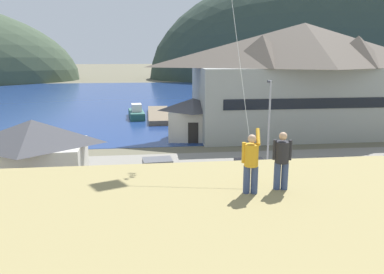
{
  "coord_description": "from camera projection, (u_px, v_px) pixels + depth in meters",
  "views": [
    {
      "loc": [
        -4.53,
        -19.29,
        9.56
      ],
      "look_at": [
        -1.16,
        9.0,
        3.06
      ],
      "focal_mm": 34.89,
      "sensor_mm": 36.0,
      "label": 1
    }
  ],
  "objects": [
    {
      "name": "ground_plane",
      "position": [
        231.0,
        223.0,
        21.33
      ],
      "size": [
        600.0,
        600.0,
        0.0
      ],
      "primitive_type": "plane",
      "color": "#66604C"
    },
    {
      "name": "parking_lot_pad",
      "position": [
        215.0,
        191.0,
        26.15
      ],
      "size": [
        40.0,
        20.0,
        0.1
      ],
      "primitive_type": "cube",
      "color": "gray",
      "rests_on": "ground"
    },
    {
      "name": "bay_water",
      "position": [
        169.0,
        98.0,
        79.41
      ],
      "size": [
        360.0,
        84.0,
        0.03
      ],
      "primitive_type": "cube",
      "color": "navy",
      "rests_on": "ground"
    },
    {
      "name": "far_hill_east_peak",
      "position": [
        337.0,
        77.0,
        145.65
      ],
      "size": [
        145.36,
        68.77,
        82.22
      ],
      "primitive_type": "ellipsoid",
      "color": "#2D3D33",
      "rests_on": "ground"
    },
    {
      "name": "harbor_lodge",
      "position": [
        302.0,
        76.0,
        43.39
      ],
      "size": [
        25.99,
        12.04,
        12.81
      ],
      "color": "#999E99",
      "rests_on": "ground"
    },
    {
      "name": "storage_shed_near_lot",
      "position": [
        35.0,
        152.0,
        26.6
      ],
      "size": [
        7.46,
        5.83,
        4.94
      ],
      "color": "beige",
      "rests_on": "ground"
    },
    {
      "name": "storage_shed_waterside",
      "position": [
        193.0,
        118.0,
        41.38
      ],
      "size": [
        6.23,
        5.04,
        4.63
      ],
      "color": "beige",
      "rests_on": "ground"
    },
    {
      "name": "wharf_dock",
      "position": [
        159.0,
        115.0,
        56.1
      ],
      "size": [
        3.2,
        14.08,
        0.7
      ],
      "color": "#70604C",
      "rests_on": "ground"
    },
    {
      "name": "moored_boat_wharfside",
      "position": [
        136.0,
        113.0,
        55.3
      ],
      "size": [
        2.65,
        6.57,
        2.16
      ],
      "color": "#23564C",
      "rests_on": "ground"
    },
    {
      "name": "moored_boat_outer_mooring",
      "position": [
        186.0,
        116.0,
        52.5
      ],
      "size": [
        3.58,
        8.5,
        2.16
      ],
      "color": "#A8A399",
      "rests_on": "ground"
    },
    {
      "name": "parked_car_front_row_end",
      "position": [
        159.0,
        170.0,
        27.47
      ],
      "size": [
        4.35,
        2.37,
        1.82
      ],
      "color": "slate",
      "rests_on": "parking_lot_pad"
    },
    {
      "name": "parked_car_mid_row_far",
      "position": [
        138.0,
        214.0,
        20.0
      ],
      "size": [
        4.27,
        2.19,
        1.82
      ],
      "color": "black",
      "rests_on": "parking_lot_pad"
    },
    {
      "name": "parked_car_corner_spot",
      "position": [
        251.0,
        172.0,
        27.15
      ],
      "size": [
        4.21,
        2.08,
        1.82
      ],
      "color": "black",
      "rests_on": "parking_lot_pad"
    },
    {
      "name": "parked_car_back_row_right",
      "position": [
        23.0,
        208.0,
        20.79
      ],
      "size": [
        4.27,
        2.2,
        1.82
      ],
      "color": "navy",
      "rests_on": "parking_lot_pad"
    },
    {
      "name": "parked_car_mid_row_near",
      "position": [
        336.0,
        171.0,
        27.35
      ],
      "size": [
        4.21,
        2.08,
        1.82
      ],
      "color": "black",
      "rests_on": "parking_lot_pad"
    },
    {
      "name": "parked_car_mid_row_center",
      "position": [
        256.0,
        199.0,
        22.03
      ],
      "size": [
        4.32,
        2.3,
        1.82
      ],
      "color": "#9EA3A8",
      "rests_on": "parking_lot_pad"
    },
    {
      "name": "parked_car_back_row_left",
      "position": [
        333.0,
        197.0,
        22.3
      ],
      "size": [
        4.29,
        2.23,
        1.82
      ],
      "color": "slate",
      "rests_on": "parking_lot_pad"
    },
    {
      "name": "parking_light_pole",
      "position": [
        269.0,
        117.0,
        31.24
      ],
      "size": [
        0.24,
        0.78,
        7.17
      ],
      "color": "#ADADB2",
      "rests_on": "parking_lot_pad"
    },
    {
      "name": "person_kite_flyer",
      "position": [
        251.0,
        161.0,
        10.62
      ],
      "size": [
        0.6,
        0.62,
        1.86
      ],
      "color": "#384770",
      "rests_on": "grassy_hill_foreground"
    },
    {
      "name": "person_companion",
      "position": [
        282.0,
        159.0,
        10.93
      ],
      "size": [
        0.54,
        0.4,
        1.74
      ],
      "color": "#384770",
      "rests_on": "grassy_hill_foreground"
    }
  ]
}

